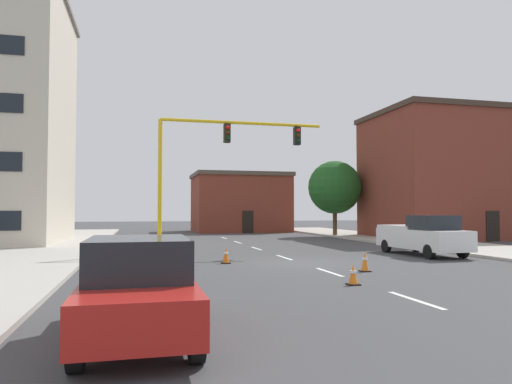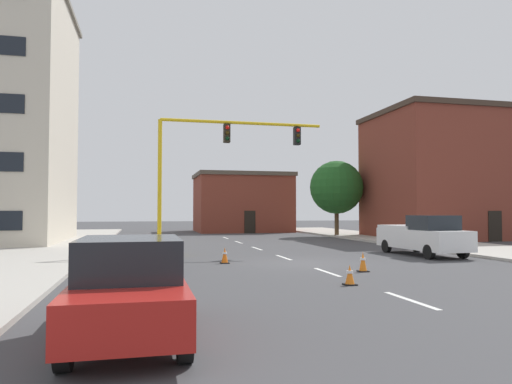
% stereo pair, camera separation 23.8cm
% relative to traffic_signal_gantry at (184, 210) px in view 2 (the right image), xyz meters
% --- Properties ---
extents(ground_plane, '(160.00, 160.00, 0.00)m').
position_rel_traffic_signal_gantry_xyz_m(ground_plane, '(4.51, -4.76, -2.26)').
color(ground_plane, '#424244').
extents(sidewalk_left, '(6.00, 56.00, 0.14)m').
position_rel_traffic_signal_gantry_xyz_m(sidewalk_left, '(-7.37, 3.24, -2.19)').
color(sidewalk_left, '#B2ADA3').
rests_on(sidewalk_left, ground_plane).
extents(sidewalk_right, '(6.00, 56.00, 0.14)m').
position_rel_traffic_signal_gantry_xyz_m(sidewalk_right, '(16.39, 3.24, -2.19)').
color(sidewalk_right, '#B2ADA3').
rests_on(sidewalk_right, ground_plane).
extents(lane_stripe_seg_1, '(0.16, 2.40, 0.01)m').
position_rel_traffic_signal_gantry_xyz_m(lane_stripe_seg_1, '(4.51, -13.26, -2.25)').
color(lane_stripe_seg_1, silver).
rests_on(lane_stripe_seg_1, ground_plane).
extents(lane_stripe_seg_2, '(0.16, 2.40, 0.01)m').
position_rel_traffic_signal_gantry_xyz_m(lane_stripe_seg_2, '(4.51, -7.76, -2.25)').
color(lane_stripe_seg_2, silver).
rests_on(lane_stripe_seg_2, ground_plane).
extents(lane_stripe_seg_3, '(0.16, 2.40, 0.01)m').
position_rel_traffic_signal_gantry_xyz_m(lane_stripe_seg_3, '(4.51, -2.26, -2.25)').
color(lane_stripe_seg_3, silver).
rests_on(lane_stripe_seg_3, ground_plane).
extents(lane_stripe_seg_4, '(0.16, 2.40, 0.01)m').
position_rel_traffic_signal_gantry_xyz_m(lane_stripe_seg_4, '(4.51, 3.24, -2.25)').
color(lane_stripe_seg_4, silver).
rests_on(lane_stripe_seg_4, ground_plane).
extents(lane_stripe_seg_5, '(0.16, 2.40, 0.01)m').
position_rel_traffic_signal_gantry_xyz_m(lane_stripe_seg_5, '(4.51, 8.74, -2.25)').
color(lane_stripe_seg_5, silver).
rests_on(lane_stripe_seg_5, ground_plane).
extents(lane_stripe_seg_6, '(0.16, 2.40, 0.01)m').
position_rel_traffic_signal_gantry_xyz_m(lane_stripe_seg_6, '(4.51, 14.24, -2.25)').
color(lane_stripe_seg_6, silver).
rests_on(lane_stripe_seg_6, ground_plane).
extents(building_brick_center, '(9.80, 8.13, 6.11)m').
position_rel_traffic_signal_gantry_xyz_m(building_brick_center, '(8.12, 25.39, 0.81)').
color(building_brick_center, brown).
rests_on(building_brick_center, ground_plane).
extents(building_row_right, '(12.73, 9.31, 10.13)m').
position_rel_traffic_signal_gantry_xyz_m(building_row_right, '(22.46, 9.75, 2.82)').
color(building_row_right, brown).
rests_on(building_row_right, ground_plane).
extents(traffic_signal_gantry, '(9.29, 1.20, 6.83)m').
position_rel_traffic_signal_gantry_xyz_m(traffic_signal_gantry, '(0.00, 0.00, 0.00)').
color(traffic_signal_gantry, yellow).
rests_on(traffic_signal_gantry, ground_plane).
extents(tree_right_far, '(4.53, 4.53, 6.47)m').
position_rel_traffic_signal_gantry_xyz_m(tree_right_far, '(14.03, 13.92, 1.94)').
color(tree_right_far, '#4C3823').
rests_on(tree_right_far, ground_plane).
extents(pickup_truck_white, '(2.17, 5.46, 1.99)m').
position_rel_traffic_signal_gantry_xyz_m(pickup_truck_white, '(11.52, -2.85, -1.28)').
color(pickup_truck_white, white).
rests_on(pickup_truck_white, ground_plane).
extents(sedan_red_near_left, '(1.89, 4.51, 1.74)m').
position_rel_traffic_signal_gantry_xyz_m(sedan_red_near_left, '(-2.16, -15.27, -1.37)').
color(sedan_red_near_left, '#B21E19').
rests_on(sedan_red_near_left, ground_plane).
extents(traffic_cone_roadside_a, '(0.36, 0.36, 0.68)m').
position_rel_traffic_signal_gantry_xyz_m(traffic_cone_roadside_a, '(1.38, -4.10, -1.93)').
color(traffic_cone_roadside_a, black).
rests_on(traffic_cone_roadside_a, ground_plane).
extents(traffic_cone_roadside_b, '(0.36, 0.36, 0.61)m').
position_rel_traffic_signal_gantry_xyz_m(traffic_cone_roadside_b, '(4.06, -10.69, -1.96)').
color(traffic_cone_roadside_b, black).
rests_on(traffic_cone_roadside_b, ground_plane).
extents(traffic_cone_roadside_c, '(0.36, 0.36, 0.72)m').
position_rel_traffic_signal_gantry_xyz_m(traffic_cone_roadside_c, '(5.82, -7.94, -1.90)').
color(traffic_cone_roadside_c, black).
rests_on(traffic_cone_roadside_c, ground_plane).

